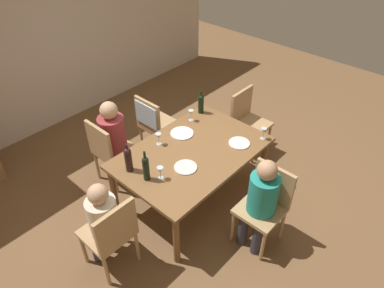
{
  "coord_description": "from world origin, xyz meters",
  "views": [
    {
      "loc": [
        -2.27,
        -2.05,
        3.22
      ],
      "look_at": [
        0.0,
        0.0,
        0.83
      ],
      "focal_mm": 32.76,
      "sensor_mm": 36.0,
      "label": 1
    }
  ],
  "objects_px": {
    "chair_left_end": "(111,232)",
    "chair_right_end": "(247,118)",
    "wine_bottle_tall_green": "(128,159)",
    "chair_far_right": "(152,120)",
    "dining_table": "(192,156)",
    "dinner_plate_guest_left": "(239,143)",
    "wine_bottle_dark_red": "(201,103)",
    "wine_glass_near_left": "(160,171)",
    "chair_near": "(266,201)",
    "chair_far_left": "(109,149)",
    "wine_glass_far": "(191,113)",
    "person_man_guest": "(261,199)",
    "wine_glass_centre": "(264,131)",
    "wine_bottle_short_olive": "(146,167)",
    "wine_glass_near_right": "(158,137)",
    "person_man_bearded": "(102,219)",
    "dinner_plate_host": "(186,167)",
    "dinner_plate_guest_right": "(182,133)",
    "person_woman_host": "(115,136)"
  },
  "relations": [
    {
      "from": "chair_far_right",
      "to": "wine_glass_near_left",
      "type": "bearing_deg",
      "value": -38.56
    },
    {
      "from": "chair_left_end",
      "to": "wine_glass_near_right",
      "type": "height_order",
      "value": "chair_left_end"
    },
    {
      "from": "dining_table",
      "to": "chair_right_end",
      "type": "relative_size",
      "value": 1.85
    },
    {
      "from": "chair_right_end",
      "to": "wine_bottle_dark_red",
      "type": "bearing_deg",
      "value": -33.29
    },
    {
      "from": "wine_glass_centre",
      "to": "dinner_plate_host",
      "type": "relative_size",
      "value": 0.6
    },
    {
      "from": "person_man_bearded",
      "to": "wine_glass_far",
      "type": "xyz_separation_m",
      "value": [
        1.68,
        0.4,
        0.21
      ]
    },
    {
      "from": "dining_table",
      "to": "wine_bottle_tall_green",
      "type": "height_order",
      "value": "wine_bottle_tall_green"
    },
    {
      "from": "chair_near",
      "to": "chair_far_left",
      "type": "bearing_deg",
      "value": 16.38
    },
    {
      "from": "chair_far_right",
      "to": "wine_bottle_short_olive",
      "type": "height_order",
      "value": "wine_bottle_short_olive"
    },
    {
      "from": "chair_left_end",
      "to": "person_man_bearded",
      "type": "height_order",
      "value": "person_man_bearded"
    },
    {
      "from": "person_man_bearded",
      "to": "person_man_guest",
      "type": "bearing_deg",
      "value": -38.93
    },
    {
      "from": "chair_far_right",
      "to": "person_man_bearded",
      "type": "bearing_deg",
      "value": -58.23
    },
    {
      "from": "dinner_plate_guest_left",
      "to": "wine_bottle_tall_green",
      "type": "bearing_deg",
      "value": 152.74
    },
    {
      "from": "chair_far_right",
      "to": "dinner_plate_guest_left",
      "type": "xyz_separation_m",
      "value": [
        0.21,
        -1.26,
        0.14
      ]
    },
    {
      "from": "person_woman_host",
      "to": "dinner_plate_host",
      "type": "xyz_separation_m",
      "value": [
        0.1,
        -1.09,
        0.07
      ]
    },
    {
      "from": "person_woman_host",
      "to": "dinner_plate_host",
      "type": "height_order",
      "value": "person_woman_host"
    },
    {
      "from": "chair_far_left",
      "to": "chair_right_end",
      "type": "relative_size",
      "value": 1.0
    },
    {
      "from": "chair_far_right",
      "to": "wine_glass_near_right",
      "type": "distance_m",
      "value": 0.76
    },
    {
      "from": "wine_glass_far",
      "to": "dinner_plate_host",
      "type": "bearing_deg",
      "value": -141.44
    },
    {
      "from": "wine_bottle_tall_green",
      "to": "dinner_plate_host",
      "type": "height_order",
      "value": "wine_bottle_tall_green"
    },
    {
      "from": "person_man_guest",
      "to": "wine_glass_near_left",
      "type": "height_order",
      "value": "person_man_guest"
    },
    {
      "from": "chair_right_end",
      "to": "wine_bottle_tall_green",
      "type": "xyz_separation_m",
      "value": [
        -1.9,
        0.19,
        0.35
      ]
    },
    {
      "from": "wine_glass_near_left",
      "to": "person_man_guest",
      "type": "bearing_deg",
      "value": -59.72
    },
    {
      "from": "chair_far_right",
      "to": "person_woman_host",
      "type": "height_order",
      "value": "person_woman_host"
    },
    {
      "from": "wine_glass_near_left",
      "to": "wine_glass_near_right",
      "type": "bearing_deg",
      "value": 48.21
    },
    {
      "from": "chair_far_right",
      "to": "person_man_guest",
      "type": "height_order",
      "value": "person_man_guest"
    },
    {
      "from": "chair_near",
      "to": "wine_bottle_tall_green",
      "type": "relative_size",
      "value": 2.69
    },
    {
      "from": "chair_near",
      "to": "dinner_plate_guest_right",
      "type": "bearing_deg",
      "value": -3.46
    },
    {
      "from": "wine_glass_centre",
      "to": "wine_glass_far",
      "type": "bearing_deg",
      "value": 107.7
    },
    {
      "from": "wine_glass_near_right",
      "to": "dinner_plate_guest_left",
      "type": "height_order",
      "value": "wine_glass_near_right"
    },
    {
      "from": "dining_table",
      "to": "dinner_plate_guest_left",
      "type": "distance_m",
      "value": 0.57
    },
    {
      "from": "dinner_plate_guest_left",
      "to": "chair_far_left",
      "type": "bearing_deg",
      "value": 126.61
    },
    {
      "from": "person_man_guest",
      "to": "wine_bottle_short_olive",
      "type": "height_order",
      "value": "person_man_guest"
    },
    {
      "from": "chair_right_end",
      "to": "wine_glass_centre",
      "type": "bearing_deg",
      "value": 47.58
    },
    {
      "from": "wine_glass_far",
      "to": "dining_table",
      "type": "bearing_deg",
      "value": -136.73
    },
    {
      "from": "person_woman_host",
      "to": "dinner_plate_host",
      "type": "relative_size",
      "value": 4.68
    },
    {
      "from": "wine_bottle_tall_green",
      "to": "chair_far_right",
      "type": "bearing_deg",
      "value": 35.83
    },
    {
      "from": "chair_left_end",
      "to": "wine_glass_near_left",
      "type": "height_order",
      "value": "chair_left_end"
    },
    {
      "from": "dining_table",
      "to": "wine_glass_centre",
      "type": "distance_m",
      "value": 0.88
    },
    {
      "from": "person_man_guest",
      "to": "chair_far_left",
      "type": "bearing_deg",
      "value": 13.19
    },
    {
      "from": "chair_right_end",
      "to": "dinner_plate_host",
      "type": "bearing_deg",
      "value": 8.66
    },
    {
      "from": "wine_glass_near_left",
      "to": "dinner_plate_guest_left",
      "type": "height_order",
      "value": "wine_glass_near_left"
    },
    {
      "from": "chair_left_end",
      "to": "chair_right_end",
      "type": "bearing_deg",
      "value": 4.05
    },
    {
      "from": "chair_far_left",
      "to": "person_man_guest",
      "type": "height_order",
      "value": "person_man_guest"
    },
    {
      "from": "chair_far_left",
      "to": "wine_bottle_short_olive",
      "type": "relative_size",
      "value": 2.59
    },
    {
      "from": "person_man_bearded",
      "to": "dinner_plate_guest_right",
      "type": "distance_m",
      "value": 1.43
    },
    {
      "from": "dining_table",
      "to": "person_man_guest",
      "type": "distance_m",
      "value": 0.95
    },
    {
      "from": "chair_left_end",
      "to": "chair_right_end",
      "type": "distance_m",
      "value": 2.47
    },
    {
      "from": "wine_bottle_tall_green",
      "to": "dinner_plate_guest_right",
      "type": "distance_m",
      "value": 0.85
    },
    {
      "from": "dinner_plate_guest_right",
      "to": "wine_glass_near_left",
      "type": "bearing_deg",
      "value": -152.41
    }
  ]
}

